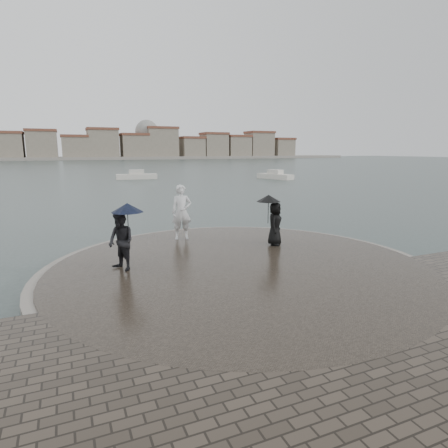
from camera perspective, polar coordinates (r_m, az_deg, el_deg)
name	(u,v)px	position (r m, az deg, el deg)	size (l,w,h in m)	color
ground	(303,319)	(9.40, 11.90, -14.05)	(400.00, 400.00, 0.00)	#2B3835
kerb_ring	(240,270)	(12.15, 2.42, -7.08)	(12.50, 12.50, 0.32)	gray
quay_tip	(240,270)	(12.14, 2.42, -6.99)	(11.90, 11.90, 0.36)	#2D261E
statue	(182,212)	(15.41, -6.47, 1.82)	(0.81, 0.53, 2.23)	silver
visitor_left	(122,235)	(11.72, -15.24, -1.57)	(1.25, 1.13, 2.04)	black
visitor_right	(273,218)	(14.42, 7.54, 0.96)	(1.18, 1.04, 1.95)	black
far_skyline	(58,146)	(167.63, -23.96, 10.82)	(260.00, 20.00, 37.00)	gray
boats	(146,181)	(45.92, -11.86, 6.48)	(40.86, 20.04, 1.50)	silver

